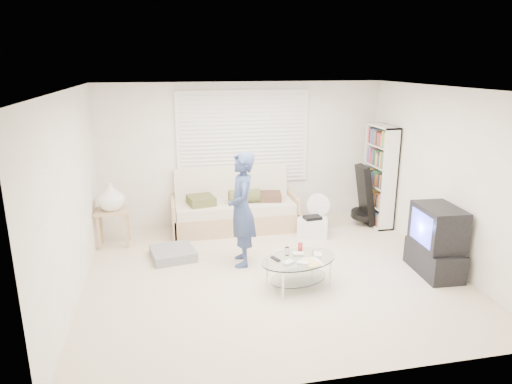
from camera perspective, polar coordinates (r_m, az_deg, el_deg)
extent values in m
plane|color=#C2AE97|center=(6.42, 2.01, -10.11)|extent=(5.00, 5.00, 0.00)
cube|color=beige|center=(8.12, -1.65, 4.79)|extent=(5.00, 0.02, 2.50)
cube|color=beige|center=(3.95, 9.94, -7.69)|extent=(5.00, 0.02, 2.50)
cube|color=beige|center=(5.92, -22.09, -0.61)|extent=(0.02, 4.50, 2.50)
cube|color=beige|center=(6.99, 22.46, 1.75)|extent=(0.02, 4.50, 2.50)
cube|color=white|center=(5.78, 2.25, 12.77)|extent=(5.00, 4.50, 0.02)
cube|color=white|center=(8.04, -1.63, 6.85)|extent=(2.32, 0.06, 1.62)
cube|color=black|center=(8.03, -1.61, 6.83)|extent=(2.20, 0.01, 1.50)
cube|color=silver|center=(8.00, -1.58, 6.81)|extent=(2.16, 0.04, 1.50)
cube|color=silver|center=(8.02, -1.60, 6.83)|extent=(2.32, 0.08, 1.62)
cube|color=tan|center=(7.97, -2.69, -3.51)|extent=(2.09, 0.84, 0.33)
cube|color=beige|center=(7.87, -2.69, -1.84)|extent=(2.01, 0.77, 0.17)
cube|color=beige|center=(8.12, -3.11, 1.02)|extent=(2.01, 0.23, 0.64)
cube|color=tan|center=(7.85, -10.26, -3.11)|extent=(0.06, 0.84, 0.58)
cube|color=tan|center=(8.15, 4.58, -2.18)|extent=(0.06, 0.84, 0.58)
cube|color=#4E4B2B|center=(7.74, -6.87, -1.05)|extent=(0.50, 0.50, 0.15)
cylinder|color=#4E4B2B|center=(7.78, -1.50, -0.51)|extent=(0.52, 0.23, 0.23)
cube|color=#452D22|center=(7.95, 1.76, -0.56)|extent=(0.44, 0.44, 0.13)
cube|color=slate|center=(6.97, -10.33, -7.55)|extent=(0.71, 0.71, 0.14)
cube|color=tan|center=(7.49, -17.54, -2.28)|extent=(0.52, 0.42, 0.04)
cube|color=tan|center=(7.46, -19.05, -4.85)|extent=(0.04, 0.04, 0.56)
cube|color=tan|center=(7.42, -15.86, -4.71)|extent=(0.04, 0.04, 0.56)
cube|color=tan|center=(7.75, -18.78, -4.05)|extent=(0.04, 0.04, 0.56)
cube|color=tan|center=(7.71, -15.71, -3.90)|extent=(0.04, 0.04, 0.56)
imported|color=white|center=(7.42, -17.69, -0.52)|extent=(0.42, 0.42, 0.44)
cube|color=white|center=(8.31, 15.25, 1.94)|extent=(0.28, 0.75, 1.78)
cube|color=black|center=(8.27, 13.49, -0.36)|extent=(0.30, 0.39, 1.08)
cylinder|color=black|center=(8.36, 13.08, -2.72)|extent=(0.39, 0.40, 0.17)
cylinder|color=white|center=(8.07, 7.55, -4.55)|extent=(0.27, 0.27, 0.03)
cylinder|color=white|center=(8.01, 7.59, -3.41)|extent=(0.04, 0.04, 0.34)
cylinder|color=white|center=(7.92, 7.67, -1.51)|extent=(0.41, 0.21, 0.40)
cylinder|color=white|center=(7.92, 7.67, -1.51)|extent=(0.11, 0.08, 0.10)
cube|color=white|center=(7.72, 7.02, -4.41)|extent=(0.58, 0.49, 0.30)
cube|color=black|center=(7.67, 7.07, -3.19)|extent=(0.30, 0.23, 0.05)
cube|color=black|center=(6.82, 21.37, -7.85)|extent=(0.52, 0.91, 0.39)
cube|color=black|center=(6.65, 21.78, -4.06)|extent=(0.53, 0.76, 0.57)
cube|color=#4F58FF|center=(6.54, 20.00, -4.21)|extent=(0.05, 0.56, 0.43)
ellipsoid|color=silver|center=(5.94, 5.38, -8.39)|extent=(1.18, 0.92, 0.02)
ellipsoid|color=silver|center=(6.06, 5.32, -10.66)|extent=(0.90, 0.70, 0.01)
cylinder|color=silver|center=(5.70, 3.39, -11.67)|extent=(0.03, 0.03, 0.36)
cylinder|color=silver|center=(6.06, 9.29, -10.09)|extent=(0.03, 0.03, 0.36)
cylinder|color=silver|center=(6.02, 1.34, -10.07)|extent=(0.03, 0.03, 0.36)
cylinder|color=silver|center=(6.36, 7.05, -8.69)|extent=(0.03, 0.03, 0.36)
cube|color=white|center=(5.77, 4.05, -8.82)|extent=(0.17, 0.15, 0.04)
cube|color=white|center=(6.03, 5.28, -7.74)|extent=(0.16, 0.13, 0.04)
cube|color=white|center=(6.03, 7.76, -7.80)|extent=(0.13, 0.16, 0.04)
cube|color=white|center=(5.78, 5.91, -8.84)|extent=(0.17, 0.15, 0.04)
cylinder|color=silver|center=(6.01, 3.91, -7.40)|extent=(0.06, 0.06, 0.11)
cylinder|color=red|center=(6.13, 5.56, -6.91)|extent=(0.06, 0.06, 0.12)
cube|color=black|center=(5.89, 2.45, -8.35)|extent=(0.11, 0.17, 0.02)
cube|color=white|center=(5.86, 7.07, -8.67)|extent=(0.23, 0.30, 0.01)
cube|color=tan|center=(5.82, 6.80, -8.77)|extent=(0.27, 0.30, 0.01)
imported|color=navy|center=(6.42, -1.79, -2.20)|extent=(0.44, 0.63, 1.64)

